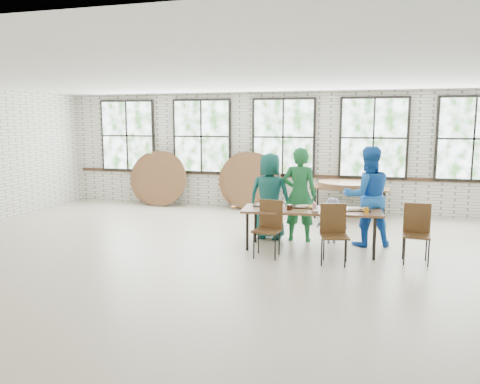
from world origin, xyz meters
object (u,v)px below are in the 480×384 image
object	(u,v)px
chair_near_left	(269,223)
storage_table	(350,189)
dining_table	(311,212)
chair_near_right	(334,228)

from	to	relation	value
chair_near_left	storage_table	distance (m)	3.82
dining_table	storage_table	xyz separation A→B (m)	(0.52, 3.12, -0.00)
chair_near_right	storage_table	size ratio (longest dim) A/B	0.51
chair_near_left	chair_near_right	size ratio (longest dim) A/B	1.00
storage_table	dining_table	bearing A→B (deg)	-95.14
chair_near_right	storage_table	world-z (taller)	chair_near_right
dining_table	chair_near_left	size ratio (longest dim) A/B	2.60
dining_table	chair_near_left	xyz separation A→B (m)	(-0.64, -0.51, -0.13)
dining_table	storage_table	size ratio (longest dim) A/B	1.33
dining_table	chair_near_left	distance (m)	0.83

